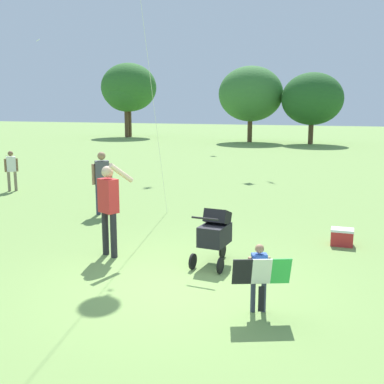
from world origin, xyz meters
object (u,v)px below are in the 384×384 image
(child_with_butterfly_kite, at_px, (260,272))
(person_red_shirt, at_px, (102,178))
(stroller, at_px, (215,232))
(cooler_box, at_px, (342,237))
(person_kid_running, at_px, (11,168))
(person_adult_flyer, at_px, (109,202))

(child_with_butterfly_kite, xyz_separation_m, person_red_shirt, (-5.05, 4.65, 0.38))
(stroller, bearing_deg, cooler_box, 42.55)
(person_red_shirt, relative_size, person_kid_running, 1.23)
(child_with_butterfly_kite, xyz_separation_m, stroller, (-1.15, 1.77, 0.02))
(stroller, height_order, cooler_box, stroller)
(person_adult_flyer, relative_size, cooler_box, 4.04)
(stroller, height_order, person_kid_running, person_kid_running)
(stroller, distance_m, person_red_shirt, 4.87)
(child_with_butterfly_kite, distance_m, person_kid_running, 11.70)
(stroller, xyz_separation_m, person_kid_running, (-8.46, 4.91, 0.18))
(person_adult_flyer, height_order, person_kid_running, person_adult_flyer)
(person_adult_flyer, bearing_deg, stroller, 5.00)
(person_adult_flyer, distance_m, person_red_shirt, 3.58)
(child_with_butterfly_kite, bearing_deg, cooler_box, 74.97)
(child_with_butterfly_kite, distance_m, cooler_box, 3.90)
(child_with_butterfly_kite, bearing_deg, person_kid_running, 145.23)
(child_with_butterfly_kite, relative_size, person_adult_flyer, 0.54)
(person_red_shirt, xyz_separation_m, person_kid_running, (-4.56, 2.02, -0.18))
(person_adult_flyer, xyz_separation_m, person_kid_running, (-6.43, 5.08, -0.26))
(person_adult_flyer, relative_size, person_kid_running, 1.35)
(child_with_butterfly_kite, relative_size, person_kid_running, 0.73)
(child_with_butterfly_kite, distance_m, stroller, 2.11)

